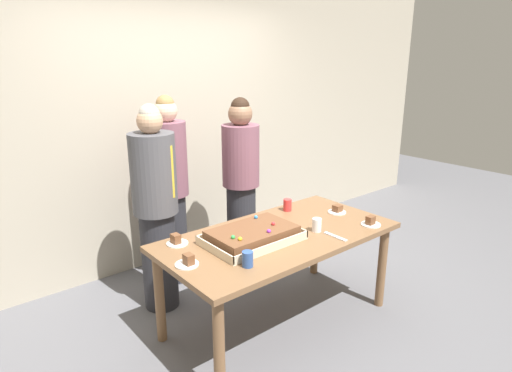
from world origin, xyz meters
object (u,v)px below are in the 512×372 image
at_px(plated_slice_near_left, 177,241).
at_px(drink_cup_far_end, 248,259).
at_px(drink_cup_middle, 317,225).
at_px(plated_slice_far_left, 337,210).
at_px(party_table, 279,244).
at_px(drink_cup_nearest, 287,205).
at_px(person_green_shirt_behind, 156,208).
at_px(person_striped_tie_right, 170,188).
at_px(person_serving_front, 241,185).
at_px(sheet_cake, 252,235).
at_px(cake_server_utensil, 335,236).
at_px(plated_slice_near_right, 188,262).
at_px(plated_slice_far_right, 371,222).

xyz_separation_m(plated_slice_near_left, drink_cup_far_end, (0.17, -0.57, 0.03)).
height_order(drink_cup_middle, drink_cup_far_end, same).
bearing_deg(plated_slice_near_left, plated_slice_far_left, -12.42).
height_order(party_table, drink_cup_far_end, drink_cup_far_end).
xyz_separation_m(plated_slice_near_left, drink_cup_nearest, (1.06, 0.00, 0.03)).
relative_size(person_green_shirt_behind, person_striped_tie_right, 0.99).
distance_m(drink_cup_nearest, person_serving_front, 0.54).
bearing_deg(person_striped_tie_right, party_table, 11.90).
relative_size(plated_slice_far_left, drink_cup_far_end, 1.50).
relative_size(sheet_cake, cake_server_utensil, 3.32).
bearing_deg(drink_cup_far_end, cake_server_utensil, -3.64).
distance_m(plated_slice_near_right, person_serving_front, 1.38).
bearing_deg(person_striped_tie_right, person_serving_front, 63.74).
xyz_separation_m(plated_slice_far_right, person_serving_front, (-0.35, 1.17, 0.10)).
bearing_deg(plated_slice_near_right, person_serving_front, 38.31).
bearing_deg(drink_cup_far_end, plated_slice_near_left, 106.90).
relative_size(drink_cup_middle, drink_cup_far_end, 1.00).
height_order(sheet_cake, drink_cup_nearest, sheet_cake).
xyz_separation_m(plated_slice_far_left, person_green_shirt_behind, (-1.26, 0.76, 0.10)).
bearing_deg(cake_server_utensil, plated_slice_far_right, -3.72).
xyz_separation_m(plated_slice_far_left, plated_slice_far_right, (-0.02, -0.35, 0.00)).
bearing_deg(person_serving_front, person_green_shirt_behind, -52.87).
bearing_deg(drink_cup_far_end, drink_cup_nearest, 32.91).
relative_size(drink_cup_nearest, drink_cup_middle, 1.00).
relative_size(plated_slice_far_right, person_striped_tie_right, 0.09).
bearing_deg(drink_cup_nearest, party_table, -140.66).
bearing_deg(cake_server_utensil, person_green_shirt_behind, 128.15).
xyz_separation_m(drink_cup_far_end, cake_server_utensil, (0.77, -0.05, -0.05)).
relative_size(plated_slice_far_left, person_striped_tie_right, 0.09).
distance_m(plated_slice_far_right, person_striped_tie_right, 1.72).
bearing_deg(plated_slice_far_left, party_table, -178.24).
height_order(party_table, plated_slice_far_right, plated_slice_far_right).
bearing_deg(drink_cup_nearest, person_striped_tie_right, 130.33).
height_order(plated_slice_near_left, drink_cup_far_end, drink_cup_far_end).
xyz_separation_m(plated_slice_near_left, plated_slice_far_right, (1.33, -0.65, -0.00)).
distance_m(plated_slice_near_left, person_serving_front, 1.11).
bearing_deg(plated_slice_far_left, sheet_cake, -179.85).
distance_m(party_table, sheet_cake, 0.27).
distance_m(party_table, drink_cup_nearest, 0.52).
distance_m(plated_slice_far_right, drink_cup_nearest, 0.70).
bearing_deg(sheet_cake, drink_cup_far_end, -133.71).
distance_m(sheet_cake, person_green_shirt_behind, 0.84).
bearing_deg(party_table, drink_cup_nearest, 39.34).
bearing_deg(plated_slice_far_right, plated_slice_far_left, 86.71).
height_order(plated_slice_near_left, person_serving_front, person_serving_front).
xyz_separation_m(party_table, plated_slice_far_left, (0.68, 0.02, 0.11)).
distance_m(drink_cup_far_end, person_green_shirt_behind, 1.04).
relative_size(plated_slice_far_left, drink_cup_nearest, 1.50).
bearing_deg(plated_slice_far_left, plated_slice_near_right, -178.91).
height_order(plated_slice_far_right, drink_cup_far_end, drink_cup_far_end).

